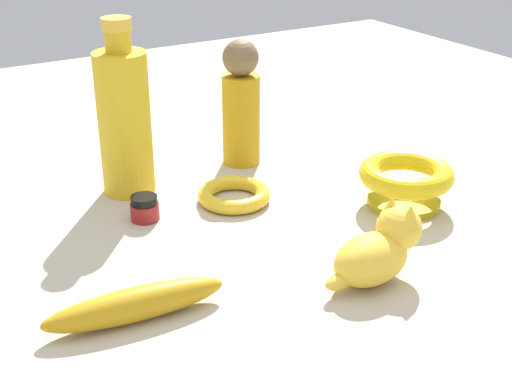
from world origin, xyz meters
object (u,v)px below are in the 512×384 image
at_px(bowl, 406,179).
at_px(banana, 135,304).
at_px(bangle, 234,195).
at_px(bottle_tall, 124,119).
at_px(cat_figurine, 379,249).
at_px(person_figure_adult, 241,104).
at_px(nail_polish_jar, 145,208).

height_order(bowl, banana, bowl).
bearing_deg(bowl, banana, -171.29).
height_order(bangle, bottle_tall, bottle_tall).
bearing_deg(bottle_tall, cat_figurine, -67.27).
bearing_deg(bangle, bottle_tall, 135.53).
xyz_separation_m(cat_figurine, bottle_tall, (-0.16, 0.38, 0.07)).
relative_size(cat_figurine, banana, 0.69).
distance_m(banana, bottle_tall, 0.34).
height_order(person_figure_adult, banana, person_figure_adult).
relative_size(nail_polish_jar, bottle_tall, 0.15).
height_order(cat_figurine, banana, cat_figurine).
xyz_separation_m(bowl, cat_figurine, (-0.16, -0.13, -0.00)).
xyz_separation_m(person_figure_adult, bottle_tall, (-0.19, -0.01, 0.01)).
bearing_deg(bangle, cat_figurine, -80.60).
bearing_deg(bottle_tall, banana, -110.27).
bearing_deg(banana, bowl, 14.56).
xyz_separation_m(nail_polish_jar, banana, (-0.10, -0.21, 0.00)).
bearing_deg(bangle, person_figure_adult, 56.35).
xyz_separation_m(banana, bottle_tall, (0.11, 0.31, 0.09)).
bearing_deg(person_figure_adult, nail_polish_jar, -152.92).
relative_size(bangle, bottle_tall, 0.41).
xyz_separation_m(nail_polish_jar, bangle, (0.13, -0.01, -0.01)).
distance_m(person_figure_adult, bangle, 0.17).
height_order(bowl, bangle, bowl).
height_order(person_figure_adult, bangle, person_figure_adult).
distance_m(nail_polish_jar, cat_figurine, 0.33).
height_order(bowl, bottle_tall, bottle_tall).
bearing_deg(bowl, nail_polish_jar, 156.38).
bearing_deg(cat_figurine, nail_polish_jar, 122.19).
xyz_separation_m(bowl, bangle, (-0.20, 0.13, -0.03)).
height_order(banana, bottle_tall, bottle_tall).
bearing_deg(banana, bottle_tall, 75.58).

